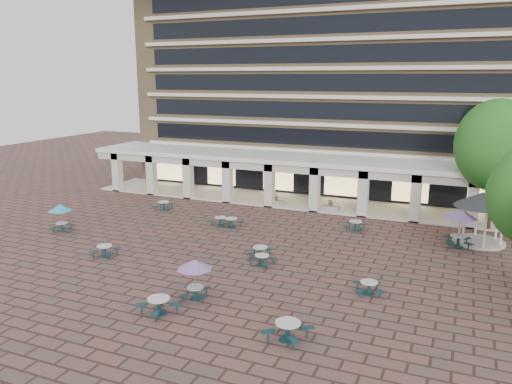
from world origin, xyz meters
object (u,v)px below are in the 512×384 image
planter_right (331,206)px  gazebo (483,205)px  picnic_table_1 (159,304)px  planter_left (276,200)px  picnic_table_2 (288,329)px  picnic_table_3 (369,287)px

planter_right → gazebo: bearing=-19.9°
picnic_table_1 → planter_left: bearing=116.8°
picnic_table_2 → picnic_table_3: bearing=79.1°
picnic_table_2 → planter_left: size_ratio=1.45×
picnic_table_2 → planter_right: size_ratio=1.45×
picnic_table_3 → planter_right: size_ratio=1.27×
gazebo → planter_left: gazebo is taller
picnic_table_3 → planter_right: planter_right is taller
picnic_table_2 → planter_left: bearing=122.0°
picnic_table_1 → picnic_table_2: (6.73, 0.10, 0.02)m
picnic_table_3 → gazebo: 13.16m
picnic_table_2 → planter_right: planter_right is taller
picnic_table_1 → picnic_table_3: (9.14, 6.42, -0.08)m
picnic_table_1 → planter_left: size_ratio=1.51×
picnic_table_2 → planter_left: 24.03m
picnic_table_3 → planter_right: bearing=92.1°
picnic_table_1 → picnic_table_2: picnic_table_2 is taller
gazebo → picnic_table_2: bearing=-114.1°
gazebo → planter_left: 17.70m
picnic_table_2 → planter_right: (-3.84, 22.29, -0.06)m
gazebo → planter_left: size_ratio=2.62×
picnic_table_1 → gazebo: 23.45m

